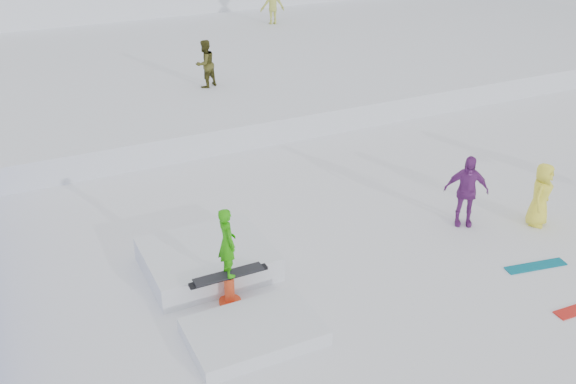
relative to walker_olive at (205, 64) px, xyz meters
name	(u,v)px	position (x,y,z in m)	size (l,w,h in m)	color
ground	(308,283)	(-1.75, -11.15, -1.62)	(120.00, 120.00, 0.00)	white
snow_midrise	(126,69)	(-1.75, 4.85, -1.22)	(50.00, 18.00, 0.80)	white
walker_olive	(205,64)	(0.00, 0.00, 0.00)	(0.80, 0.62, 1.65)	#444217
walker_ygreen	(272,4)	(6.33, 8.17, 0.11)	(1.21, 0.69, 1.87)	#B3BC47
spectator_purple	(466,191)	(2.75, -10.56, -0.73)	(1.04, 0.43, 1.78)	#7A2D83
spectator_yellow	(541,195)	(4.35, -11.35, -0.83)	(0.77, 0.50, 1.58)	#FEF33D
loose_board_teal	(536,266)	(2.96, -12.76, -1.61)	(1.40, 0.28, 0.03)	#05647A
jib_rail_feature	(219,275)	(-3.46, -10.48, -1.32)	(2.60, 4.40, 2.11)	white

